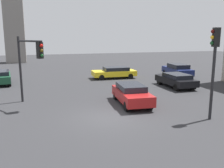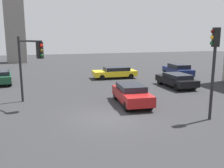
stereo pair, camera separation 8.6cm
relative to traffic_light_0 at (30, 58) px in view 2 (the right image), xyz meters
The scene contains 8 objects.
ground_plane 6.61m from the traffic_light_0, 44.20° to the right, with size 104.14×104.14×0.00m, color #2D2D30.
traffic_light_0 is the anchor object (origin of this frame).
traffic_light_2 11.14m from the traffic_light_0, 32.82° to the right, with size 0.49×0.40×5.00m.
car_0 9.47m from the traffic_light_0, 108.79° to the left, with size 2.29×4.46×1.32m.
car_1 12.88m from the traffic_light_0, 10.04° to the left, with size 1.98×4.42×1.25m.
car_2 17.78m from the traffic_light_0, 24.98° to the left, with size 2.37×4.72×1.45m.
car_3 7.11m from the traffic_light_0, 15.64° to the right, with size 2.19×4.45×1.35m.
car_4 12.40m from the traffic_light_0, 44.43° to the left, with size 4.82×2.26×1.24m.
Camera 2 is at (-3.92, -12.69, 4.54)m, focal length 39.07 mm.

